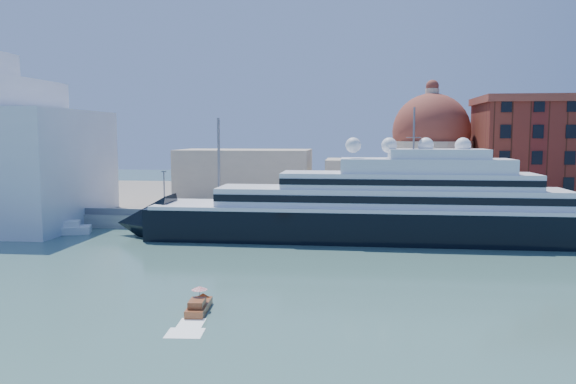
# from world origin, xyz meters

# --- Properties ---
(ground) EXTENTS (400.00, 400.00, 0.00)m
(ground) POSITION_xyz_m (0.00, 0.00, 0.00)
(ground) COLOR #335855
(ground) RESTS_ON ground
(quay) EXTENTS (180.00, 10.00, 2.50)m
(quay) POSITION_xyz_m (0.00, 34.00, 1.25)
(quay) COLOR gray
(quay) RESTS_ON ground
(land) EXTENTS (260.00, 72.00, 2.00)m
(land) POSITION_xyz_m (0.00, 75.00, 1.00)
(land) COLOR slate
(land) RESTS_ON ground
(quay_fence) EXTENTS (180.00, 0.10, 1.20)m
(quay_fence) POSITION_xyz_m (0.00, 29.50, 3.10)
(quay_fence) COLOR slate
(quay_fence) RESTS_ON quay
(superyacht) EXTENTS (85.31, 11.83, 25.50)m
(superyacht) POSITION_xyz_m (6.52, 23.00, 4.40)
(superyacht) COLOR black
(superyacht) RESTS_ON ground
(service_barge) EXTENTS (11.62, 7.18, 2.48)m
(service_barge) POSITION_xyz_m (-46.27, 22.36, 0.71)
(service_barge) COLOR white
(service_barge) RESTS_ON ground
(water_taxi) EXTENTS (2.19, 5.48, 2.55)m
(water_taxi) POSITION_xyz_m (-9.92, -17.09, 0.61)
(water_taxi) COLOR brown
(water_taxi) RESTS_ON ground
(church) EXTENTS (66.00, 18.00, 25.50)m
(church) POSITION_xyz_m (6.39, 57.72, 10.91)
(church) COLOR beige
(church) RESTS_ON land
(lamp_posts) EXTENTS (120.80, 2.40, 18.00)m
(lamp_posts) POSITION_xyz_m (-12.67, 32.27, 9.84)
(lamp_posts) COLOR slate
(lamp_posts) RESTS_ON quay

